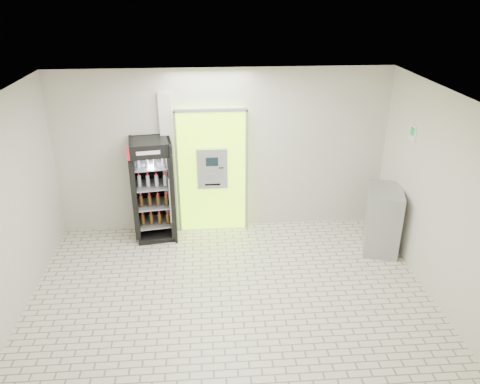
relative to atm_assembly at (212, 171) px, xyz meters
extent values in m
plane|color=beige|center=(0.20, -2.41, -1.17)|extent=(6.00, 6.00, 0.00)
plane|color=beige|center=(0.20, 0.09, 0.33)|extent=(6.00, 0.00, 6.00)
plane|color=beige|center=(0.20, -4.91, 0.33)|extent=(6.00, 0.00, 6.00)
plane|color=beige|center=(3.20, -2.41, 0.33)|extent=(0.00, 5.00, 5.00)
plane|color=white|center=(0.20, -2.41, 1.83)|extent=(6.00, 6.00, 0.00)
cube|color=#ABFF14|center=(0.00, 0.02, -0.02)|extent=(1.20, 0.12, 2.30)
cube|color=gray|center=(0.00, -0.05, 1.13)|extent=(1.28, 0.04, 0.06)
cube|color=gray|center=(-0.63, -0.05, -0.02)|extent=(0.04, 0.04, 2.30)
cube|color=gray|center=(0.63, -0.05, -0.02)|extent=(0.04, 0.04, 2.30)
cube|color=black|center=(0.10, -0.04, -0.67)|extent=(0.62, 0.01, 0.67)
cube|color=black|center=(-0.34, -0.04, 0.81)|extent=(0.22, 0.01, 0.18)
cube|color=#989A9F|center=(0.00, -0.09, 0.08)|extent=(0.55, 0.12, 0.75)
cube|color=black|center=(0.00, -0.16, 0.23)|extent=(0.22, 0.01, 0.16)
cube|color=gray|center=(0.00, -0.16, -0.05)|extent=(0.16, 0.01, 0.12)
cube|color=black|center=(0.16, -0.16, 0.11)|extent=(0.09, 0.01, 0.02)
cube|color=black|center=(0.00, -0.16, -0.21)|extent=(0.28, 0.01, 0.03)
cube|color=silver|center=(-0.78, 0.04, 0.13)|extent=(0.22, 0.10, 2.60)
cube|color=#193FB2|center=(-0.78, -0.02, 0.48)|extent=(0.09, 0.01, 0.06)
cube|color=red|center=(-0.78, -0.02, 0.35)|extent=(0.09, 0.01, 0.06)
cube|color=yellow|center=(-0.78, -0.02, 0.22)|extent=(0.09, 0.01, 0.06)
cube|color=orange|center=(-0.78, -0.02, 0.09)|extent=(0.09, 0.01, 0.06)
cube|color=red|center=(-0.78, -0.02, -0.04)|extent=(0.09, 0.01, 0.06)
cube|color=black|center=(-1.05, -0.24, -0.24)|extent=(0.78, 0.73, 1.86)
cube|color=black|center=(-1.05, 0.05, -0.24)|extent=(0.70, 0.15, 1.86)
cube|color=red|center=(-1.05, -0.55, 0.57)|extent=(0.68, 0.11, 0.22)
cube|color=white|center=(-1.05, -0.56, 0.57)|extent=(0.39, 0.06, 0.07)
cube|color=black|center=(-1.05, -0.24, -1.12)|extent=(0.78, 0.73, 0.09)
cylinder|color=gray|center=(-0.75, -0.58, -0.32)|extent=(0.03, 0.03, 0.84)
cube|color=gray|center=(-1.05, -0.24, -0.89)|extent=(0.66, 0.62, 0.02)
cube|color=gray|center=(-1.05, -0.24, -0.52)|extent=(0.66, 0.62, 0.02)
cube|color=gray|center=(-1.05, -0.24, -0.15)|extent=(0.66, 0.62, 0.02)
cube|color=gray|center=(-1.05, -0.24, 0.22)|extent=(0.66, 0.62, 0.02)
cube|color=#989A9F|center=(2.91, -0.98, -0.61)|extent=(0.79, 0.97, 1.12)
cube|color=gray|center=(2.63, -0.98, -0.55)|extent=(0.25, 0.79, 0.01)
cube|color=white|center=(3.19, -1.01, 0.95)|extent=(0.02, 0.22, 0.26)
cube|color=#0C8639|center=(3.18, -1.01, 0.98)|extent=(0.00, 0.14, 0.14)
camera|label=1|loc=(-0.10, -7.93, 3.17)|focal=35.00mm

